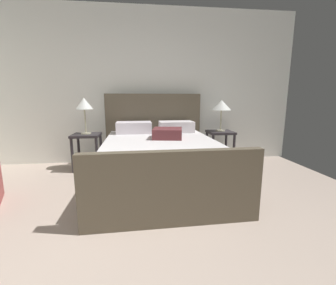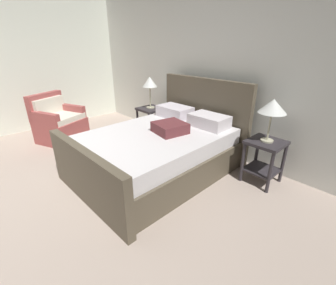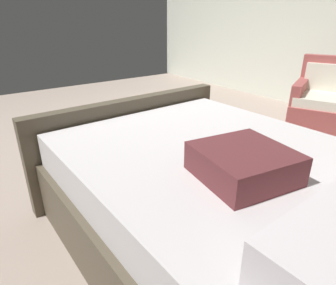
# 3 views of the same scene
# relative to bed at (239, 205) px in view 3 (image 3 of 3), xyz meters

# --- Properties ---
(ground_plane) EXTENTS (5.83, 6.29, 0.02)m
(ground_plane) POSITION_rel_bed_xyz_m (-0.34, -1.95, -0.36)
(ground_plane) COLOR #AE9B8C
(wall_side_left) EXTENTS (0.12, 6.41, 2.76)m
(wall_side_left) POSITION_rel_bed_xyz_m (-3.31, -1.95, 1.03)
(wall_side_left) COLOR silver
(wall_side_left) RESTS_ON ground
(bed) EXTENTS (1.74, 2.27, 1.26)m
(bed) POSITION_rel_bed_xyz_m (0.00, 0.00, 0.00)
(bed) COLOR brown
(bed) RESTS_ON ground
(armchair) EXTENTS (0.95, 0.95, 0.90)m
(armchair) POSITION_rel_bed_xyz_m (-2.22, -0.65, -0.01)
(armchair) COLOR #A24A48
(armchair) RESTS_ON ground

